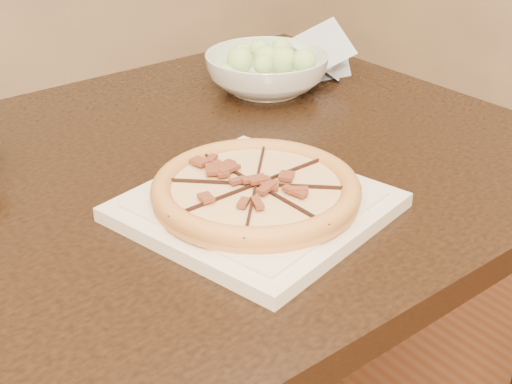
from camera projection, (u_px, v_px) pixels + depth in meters
dining_table at (128, 258)px, 0.99m from camera, size 1.30×0.86×0.75m
plate at (256, 206)px, 0.87m from camera, size 0.33×0.33×0.02m
pizza at (256, 189)px, 0.86m from camera, size 0.25×0.25×0.03m
salad_bowl at (267, 72)px, 1.24m from camera, size 0.23×0.23×0.07m
salad at (266, 44)px, 1.22m from camera, size 0.10×0.11×0.04m
cling_film at (317, 60)px, 1.33m from camera, size 0.19×0.18×0.05m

